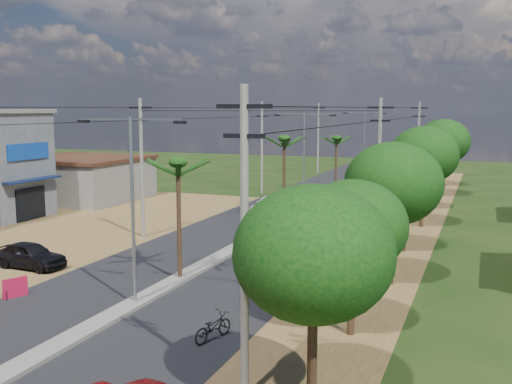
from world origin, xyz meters
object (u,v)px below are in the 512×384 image
at_px(car_parked_dark, 30,256).
at_px(roadside_sign, 15,288).
at_px(car_white_far, 269,205).
at_px(moto_rider_east, 213,328).
at_px(car_silver_mid, 334,233).

relative_size(car_parked_dark, roadside_sign, 3.83).
bearing_deg(car_white_far, roadside_sign, -91.95).
bearing_deg(car_parked_dark, roadside_sign, -141.78).
relative_size(moto_rider_east, roadside_sign, 1.78).
height_order(car_white_far, car_parked_dark, car_parked_dark).
bearing_deg(car_parked_dark, car_white_far, -12.73).
xyz_separation_m(car_parked_dark, roadside_sign, (2.91, -4.20, -0.23)).
height_order(car_silver_mid, car_white_far, car_silver_mid).
xyz_separation_m(car_white_far, roadside_sign, (-3.04, -24.59, -0.18)).
relative_size(car_parked_dark, moto_rider_east, 2.16).
distance_m(car_parked_dark, roadside_sign, 5.12).
height_order(car_white_far, roadside_sign, car_white_far).
distance_m(car_parked_dark, moto_rider_east, 14.30).
distance_m(car_silver_mid, moto_rider_east, 17.20).
relative_size(car_silver_mid, car_white_far, 0.88).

